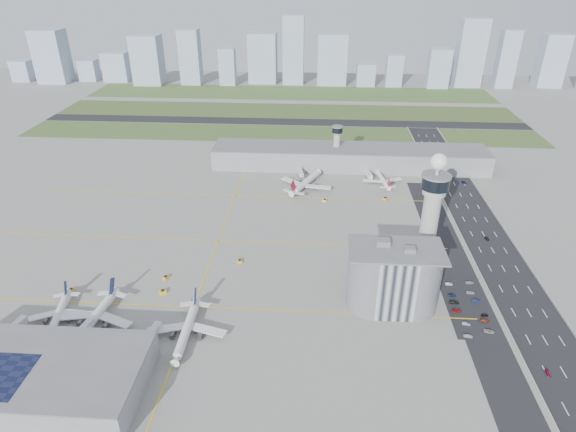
# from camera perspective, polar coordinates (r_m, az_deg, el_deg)

# --- Properties ---
(ground) EXTENTS (1000.00, 1000.00, 0.00)m
(ground) POSITION_cam_1_polar(r_m,az_deg,el_deg) (250.31, -0.53, -6.82)
(ground) COLOR gray
(grass_strip_0) EXTENTS (480.00, 50.00, 0.08)m
(grass_strip_0) POSITION_cam_1_polar(r_m,az_deg,el_deg) (454.23, -0.95, 9.75)
(grass_strip_0) COLOR #3C5528
(grass_strip_0) RESTS_ON ground
(grass_strip_1) EXTENTS (480.00, 60.00, 0.08)m
(grass_strip_1) POSITION_cam_1_polar(r_m,az_deg,el_deg) (525.71, -0.27, 12.33)
(grass_strip_1) COLOR #405528
(grass_strip_1) RESTS_ON ground
(grass_strip_2) EXTENTS (480.00, 70.00, 0.08)m
(grass_strip_2) POSITION_cam_1_polar(r_m,az_deg,el_deg) (602.90, 0.28, 14.40)
(grass_strip_2) COLOR #4B6B33
(grass_strip_2) RESTS_ON ground
(runway) EXTENTS (480.00, 22.00, 0.10)m
(runway) POSITION_cam_1_polar(r_m,az_deg,el_deg) (489.35, -0.59, 11.12)
(runway) COLOR black
(runway) RESTS_ON ground
(highway) EXTENTS (28.00, 500.00, 0.10)m
(highway) POSITION_cam_1_polar(r_m,az_deg,el_deg) (268.72, 24.94, -7.11)
(highway) COLOR black
(highway) RESTS_ON ground
(barrier_left) EXTENTS (0.60, 500.00, 1.20)m
(barrier_left) POSITION_cam_1_polar(r_m,az_deg,el_deg) (263.58, 22.11, -7.05)
(barrier_left) COLOR #9E9E99
(barrier_left) RESTS_ON ground
(barrier_right) EXTENTS (0.60, 500.00, 1.20)m
(barrier_right) POSITION_cam_1_polar(r_m,az_deg,el_deg) (273.91, 27.70, -6.96)
(barrier_right) COLOR #9E9E99
(barrier_right) RESTS_ON ground
(landside_road) EXTENTS (18.00, 260.00, 0.08)m
(landside_road) POSITION_cam_1_polar(r_m,az_deg,el_deg) (252.77, 20.32, -8.46)
(landside_road) COLOR black
(landside_road) RESTS_ON ground
(parking_lot) EXTENTS (20.00, 44.00, 0.10)m
(parking_lot) POSITION_cam_1_polar(r_m,az_deg,el_deg) (243.05, 20.56, -10.13)
(parking_lot) COLOR black
(parking_lot) RESTS_ON ground
(taxiway_line_h_0) EXTENTS (260.00, 0.60, 0.01)m
(taxiway_line_h_0) POSITION_cam_1_polar(r_m,az_deg,el_deg) (232.71, -11.14, -10.54)
(taxiway_line_h_0) COLOR yellow
(taxiway_line_h_0) RESTS_ON ground
(taxiway_line_h_1) EXTENTS (260.00, 0.60, 0.01)m
(taxiway_line_h_1) POSITION_cam_1_polar(r_m,az_deg,el_deg) (280.52, -8.26, -2.93)
(taxiway_line_h_1) COLOR yellow
(taxiway_line_h_1) RESTS_ON ground
(taxiway_line_h_2) EXTENTS (260.00, 0.60, 0.01)m
(taxiway_line_h_2) POSITION_cam_1_polar(r_m,az_deg,el_deg) (332.31, -6.27, 2.40)
(taxiway_line_h_2) COLOR yellow
(taxiway_line_h_2) RESTS_ON ground
(taxiway_line_v) EXTENTS (0.60, 260.00, 0.01)m
(taxiway_line_v) POSITION_cam_1_polar(r_m,az_deg,el_deg) (280.52, -8.26, -2.93)
(taxiway_line_v) COLOR yellow
(taxiway_line_v) RESTS_ON ground
(control_tower) EXTENTS (14.00, 14.00, 64.50)m
(control_tower) POSITION_cam_1_polar(r_m,az_deg,el_deg) (245.07, 16.61, 0.63)
(control_tower) COLOR #ADAAA5
(control_tower) RESTS_ON ground
(secondary_tower) EXTENTS (8.60, 8.60, 31.90)m
(secondary_tower) POSITION_cam_1_polar(r_m,az_deg,el_deg) (376.04, 5.80, 8.65)
(secondary_tower) COLOR #ADAAA5
(secondary_tower) RESTS_ON ground
(admin_building) EXTENTS (42.00, 24.00, 33.50)m
(admin_building) POSITION_cam_1_polar(r_m,az_deg,el_deg) (225.91, 12.39, -7.17)
(admin_building) COLOR #B2B2B7
(admin_building) RESTS_ON ground
(terminal_pier) EXTENTS (210.00, 32.00, 15.80)m
(terminal_pier) POSITION_cam_1_polar(r_m,az_deg,el_deg) (378.43, 7.25, 6.94)
(terminal_pier) COLOR gray
(terminal_pier) RESTS_ON ground
(near_terminal) EXTENTS (84.00, 42.00, 13.00)m
(near_terminal) POSITION_cam_1_polar(r_m,az_deg,el_deg) (211.15, -28.18, -16.48)
(near_terminal) COLOR gray
(near_terminal) RESTS_ON ground
(airplane_near_a) EXTENTS (36.68, 40.81, 9.93)m
(airplane_near_a) POSITION_cam_1_polar(r_m,az_deg,el_deg) (240.99, -25.73, -10.22)
(airplane_near_a) COLOR white
(airplane_near_a) RESTS_ON ground
(airplane_near_b) EXTENTS (39.58, 45.25, 11.77)m
(airplane_near_b) POSITION_cam_1_polar(r_m,az_deg,el_deg) (231.54, -22.19, -10.79)
(airplane_near_b) COLOR white
(airplane_near_b) RESTS_ON ground
(airplane_near_c) EXTENTS (35.25, 41.32, 11.46)m
(airplane_near_c) POSITION_cam_1_polar(r_m,az_deg,el_deg) (214.04, -12.03, -12.66)
(airplane_near_c) COLOR white
(airplane_near_c) RESTS_ON ground
(airplane_far_a) EXTENTS (54.01, 57.48, 12.78)m
(airplane_far_a) POSITION_cam_1_polar(r_m,az_deg,el_deg) (341.04, 2.16, 4.44)
(airplane_far_a) COLOR white
(airplane_far_a) RESTS_ON ground
(airplane_far_b) EXTENTS (34.82, 39.08, 9.71)m
(airplane_far_b) POSITION_cam_1_polar(r_m,az_deg,el_deg) (355.17, 11.14, 4.63)
(airplane_far_b) COLOR white
(airplane_far_b) RESTS_ON ground
(jet_bridge_near_0) EXTENTS (5.39, 14.31, 5.70)m
(jet_bridge_near_0) POSITION_cam_1_polar(r_m,az_deg,el_deg) (238.69, -30.76, -12.68)
(jet_bridge_near_0) COLOR silver
(jet_bridge_near_0) RESTS_ON ground
(jet_bridge_near_1) EXTENTS (5.39, 14.31, 5.70)m
(jet_bridge_near_1) POSITION_cam_1_polar(r_m,az_deg,el_deg) (223.92, -24.21, -13.78)
(jet_bridge_near_1) COLOR silver
(jet_bridge_near_1) RESTS_ON ground
(jet_bridge_near_2) EXTENTS (5.39, 14.31, 5.70)m
(jet_bridge_near_2) POSITION_cam_1_polar(r_m,az_deg,el_deg) (212.39, -16.77, -14.80)
(jet_bridge_near_2) COLOR silver
(jet_bridge_near_2) RESTS_ON ground
(jet_bridge_far_0) EXTENTS (5.39, 14.31, 5.70)m
(jet_bridge_far_0) POSITION_cam_1_polar(r_m,az_deg,el_deg) (364.96, 1.33, 5.49)
(jet_bridge_far_0) COLOR silver
(jet_bridge_far_0) RESTS_ON ground
(jet_bridge_far_1) EXTENTS (5.39, 14.31, 5.70)m
(jet_bridge_far_1) POSITION_cam_1_polar(r_m,az_deg,el_deg) (366.48, 9.19, 5.22)
(jet_bridge_far_1) COLOR silver
(jet_bridge_far_1) RESTS_ON ground
(tug_0) EXTENTS (3.02, 3.64, 1.82)m
(tug_0) POSITION_cam_1_polar(r_m,az_deg,el_deg) (259.95, -24.31, -7.99)
(tug_0) COLOR orange
(tug_0) RESTS_ON ground
(tug_1) EXTENTS (3.99, 3.57, 1.92)m
(tug_1) POSITION_cam_1_polar(r_m,az_deg,el_deg) (243.98, -14.62, -8.66)
(tug_1) COLOR yellow
(tug_1) RESTS_ON ground
(tug_2) EXTENTS (3.14, 3.62, 1.76)m
(tug_2) POSITION_cam_1_polar(r_m,az_deg,el_deg) (253.72, -14.29, -7.05)
(tug_2) COLOR gold
(tug_2) RESTS_ON ground
(tug_3) EXTENTS (2.92, 3.49, 1.73)m
(tug_3) POSITION_cam_1_polar(r_m,az_deg,el_deg) (259.66, -5.76, -5.32)
(tug_3) COLOR #F9AF12
(tug_3) RESTS_ON ground
(tug_4) EXTENTS (3.57, 3.05, 1.75)m
(tug_4) POSITION_cam_1_polar(r_m,az_deg,el_deg) (322.96, 4.37, 1.87)
(tug_4) COLOR yellow
(tug_4) RESTS_ON ground
(tug_5) EXTENTS (4.03, 3.86, 1.94)m
(tug_5) POSITION_cam_1_polar(r_m,az_deg,el_deg) (330.98, 11.43, 2.06)
(tug_5) COLOR orange
(tug_5) RESTS_ON ground
(car_lot_0) EXTENTS (3.88, 1.77, 1.29)m
(car_lot_0) POSITION_cam_1_polar(r_m,az_deg,el_deg) (226.36, 20.57, -13.16)
(car_lot_0) COLOR silver
(car_lot_0) RESTS_ON ground
(car_lot_1) EXTENTS (3.69, 1.62, 1.18)m
(car_lot_1) POSITION_cam_1_polar(r_m,az_deg,el_deg) (232.55, 20.38, -11.88)
(car_lot_1) COLOR #969696
(car_lot_1) RESTS_ON ground
(car_lot_2) EXTENTS (4.61, 2.43, 1.24)m
(car_lot_2) POSITION_cam_1_polar(r_m,az_deg,el_deg) (238.57, 19.35, -10.52)
(car_lot_2) COLOR maroon
(car_lot_2) RESTS_ON ground
(car_lot_3) EXTENTS (4.55, 2.03, 1.30)m
(car_lot_3) POSITION_cam_1_polar(r_m,az_deg,el_deg) (243.29, 19.10, -9.62)
(car_lot_3) COLOR black
(car_lot_3) RESTS_ON ground
(car_lot_4) EXTENTS (3.72, 1.93, 1.21)m
(car_lot_4) POSITION_cam_1_polar(r_m,az_deg,el_deg) (247.68, 18.86, -8.85)
(car_lot_4) COLOR navy
(car_lot_4) RESTS_ON ground
(car_lot_5) EXTENTS (3.50, 1.36, 1.14)m
(car_lot_5) POSITION_cam_1_polar(r_m,az_deg,el_deg) (254.89, 18.54, -7.64)
(car_lot_5) COLOR silver
(car_lot_5) RESTS_ON ground
(car_lot_6) EXTENTS (4.80, 2.78, 1.26)m
(car_lot_6) POSITION_cam_1_polar(r_m,az_deg,el_deg) (232.00, 22.74, -12.50)
(car_lot_6) COLOR #9D9D9D
(car_lot_6) RESTS_ON ground
(car_lot_7) EXTENTS (4.12, 2.15, 1.14)m
(car_lot_7) POSITION_cam_1_polar(r_m,az_deg,el_deg) (237.30, 22.28, -11.39)
(car_lot_7) COLOR #95341D
(car_lot_7) RESTS_ON ground
(car_lot_8) EXTENTS (3.35, 1.66, 1.10)m
(car_lot_8) POSITION_cam_1_polar(r_m,az_deg,el_deg) (240.43, 22.28, -10.82)
(car_lot_8) COLOR black
(car_lot_8) RESTS_ON ground
(car_lot_9) EXTENTS (3.95, 1.42, 1.30)m
(car_lot_9) POSITION_cam_1_polar(r_m,az_deg,el_deg) (247.64, 21.40, -9.35)
(car_lot_9) COLOR navy
(car_lot_9) RESTS_ON ground
(car_lot_10) EXTENTS (4.17, 2.37, 1.10)m
(car_lot_10) POSITION_cam_1_polar(r_m,az_deg,el_deg) (252.32, 20.81, -8.49)
(car_lot_10) COLOR #BEBDC0
(car_lot_10) RESTS_ON ground
(car_lot_11) EXTENTS (4.45, 2.23, 1.24)m
(car_lot_11) POSITION_cam_1_polar(r_m,az_deg,el_deg) (259.18, 20.73, -7.40)
(car_lot_11) COLOR #9CA3AA
(car_lot_11) RESTS_ON ground
(car_hw_0) EXTENTS (1.51, 3.60, 1.22)m
(car_hw_0) POSITION_cam_1_polar(r_m,az_deg,el_deg) (222.46, 28.42, -16.02)
(car_hw_0) COLOR maroon
(car_hw_0) RESTS_ON ground
(car_hw_1) EXTENTS (2.01, 4.17, 1.32)m
(car_hw_1) POSITION_cam_1_polar(r_m,az_deg,el_deg) (301.66, 22.49, -2.46)
(car_hw_1) COLOR black
(car_hw_1) RESTS_ON ground
(car_hw_2) EXTENTS (2.19, 4.70, 1.30)m
(car_hw_2) POSITION_cam_1_polar(r_m,az_deg,el_deg) (371.80, 20.10, 3.78)
(car_hw_2) COLOR #13134A
(car_hw_2) RESTS_ON ground
(car_hw_4) EXTENTS (1.88, 3.66, 1.19)m
(car_hw_4) POSITION_cam_1_polar(r_m,az_deg,el_deg) (420.76, 16.26, 7.16)
(car_hw_4) COLOR gray
(car_hw_4) RESTS_ON ground
(skyline_bldg_0) EXTENTS (24.05, 19.24, 26.50)m
(skyline_bldg_0) POSITION_cam_1_polar(r_m,az_deg,el_deg) (751.02, -28.95, 14.84)
(skyline_bldg_0) COLOR #9EADC1
(skyline_bldg_0) RESTS_ON ground
(skyline_bldg_1) EXTENTS (37.63, 30.10, 65.60)m
(skyline_bldg_1) POSITION_cam_1_polar(r_m,az_deg,el_deg) (720.92, -26.22, 16.62)
(skyline_bldg_1) COLOR #9EADC1
(skyline_bldg_1) RESTS_ON ground
(skyline_bldg_2) EXTENTS (22.81, 18.25, 26.79)m
(skyline_bldg_2) POSITION_cam_1_polar(r_m,az_deg,el_deg) (716.96, -22.53, 15.68)
(skyline_bldg_2) COLOR #9EADC1
(skyline_bldg_2) RESTS_ON ground
(skyline_bldg_3) EXTENTS (32.30, 25.84, 36.93)m
(skyline_bldg_3) POSITION_cam_1_polar(r_m,az_deg,el_deg) (701.42, -19.60, 16.36)
(skyline_bldg_3) COLOR #9EADC1
(skyline_bldg_3) RESTS_ON ground
(skyline_bldg_4) EXTENTS (35.81, 28.65, 60.36)m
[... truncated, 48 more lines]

